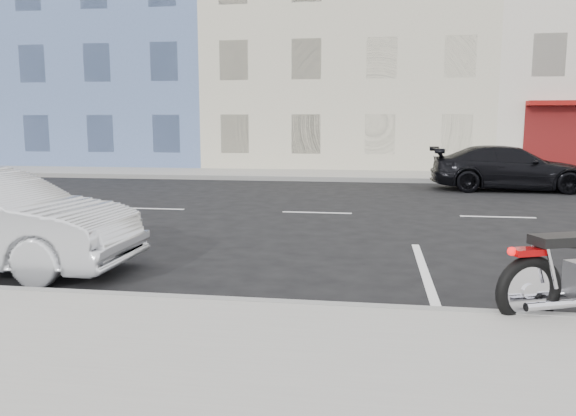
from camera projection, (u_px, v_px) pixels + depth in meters
ground at (405, 215)px, 12.65m from camera, size 120.00×120.00×0.00m
sidewalk_far at (263, 174)px, 21.88m from camera, size 80.00×3.40×0.15m
curb_near at (1, 294)px, 6.54m from camera, size 80.00×0.12×0.16m
curb_far at (254, 178)px, 20.22m from camera, size 80.00×0.12×0.16m
bldg_blue at (123, 38)px, 29.69m from camera, size 12.00×12.00×13.00m
bldg_cream at (350, 48)px, 28.01m from camera, size 12.00×12.00×11.50m
car_far at (509, 168)px, 17.17m from camera, size 4.70×1.92×1.36m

